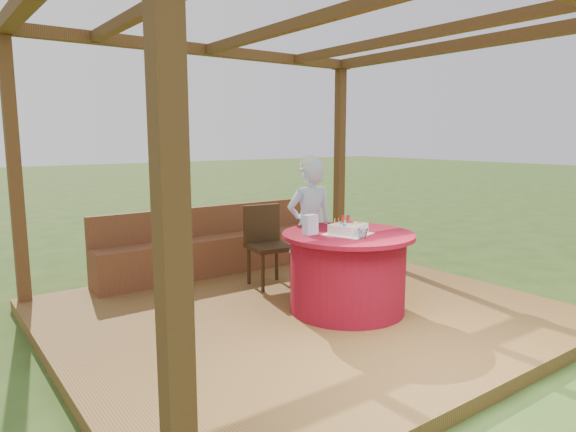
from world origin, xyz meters
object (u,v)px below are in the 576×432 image
at_px(elderly_woman, 310,225).
at_px(drinking_glass, 363,233).
at_px(table, 347,271).
at_px(bench, 217,251).
at_px(chair, 267,241).
at_px(gift_bag, 310,225).
at_px(birthday_cake, 348,229).

distance_m(elderly_woman, drinking_glass, 0.95).
distance_m(table, drinking_glass, 0.50).
distance_m(bench, drinking_glass, 2.34).
xyz_separation_m(bench, elderly_woman, (0.39, -1.32, 0.47)).
bearing_deg(chair, elderly_woman, -69.08).
bearing_deg(chair, bench, 103.31).
height_order(table, gift_bag, gift_bag).
relative_size(bench, gift_bag, 16.46).
bearing_deg(gift_bag, table, -26.39).
relative_size(table, drinking_glass, 13.00).
height_order(table, chair, chair).
relative_size(elderly_woman, drinking_glass, 15.30).
distance_m(chair, birthday_cake, 1.28).
relative_size(bench, birthday_cake, 6.46).
relative_size(elderly_woman, gift_bag, 8.03).
xyz_separation_m(birthday_cake, drinking_glass, (-0.03, -0.22, -0.01)).
height_order(table, drinking_glass, drinking_glass).
distance_m(bench, chair, 0.86).
height_order(table, birthday_cake, birthday_cake).
xyz_separation_m(bench, table, (0.31, -1.99, 0.12)).
bearing_deg(birthday_cake, chair, 93.68).
xyz_separation_m(chair, drinking_glass, (0.05, -1.46, 0.30)).
bearing_deg(bench, elderly_woman, -73.63).
bearing_deg(gift_bag, drinking_glass, -59.98).
xyz_separation_m(birthday_cake, gift_bag, (-0.29, 0.20, 0.04)).
height_order(gift_bag, drinking_glass, gift_bag).
distance_m(table, gift_bag, 0.59).
bearing_deg(elderly_woman, gift_bag, -128.24).
bearing_deg(chair, drinking_glass, -88.01).
height_order(bench, elderly_woman, elderly_woman).
relative_size(table, elderly_woman, 0.85).
distance_m(chair, drinking_glass, 1.49).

